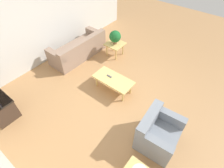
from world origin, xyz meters
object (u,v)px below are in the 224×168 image
object	(u,v)px
armchair	(157,133)
potted_plant	(115,37)
side_table_plant	(115,45)
sofa	(79,50)
coffee_table	(113,80)

from	to	relation	value
armchair	potted_plant	xyz separation A→B (m)	(2.73, -2.03, 0.40)
armchair	side_table_plant	bearing A→B (deg)	49.16
sofa	coffee_table	bearing A→B (deg)	75.66
sofa	armchair	xyz separation A→B (m)	(-3.65, 1.19, 0.05)
side_table_plant	potted_plant	distance (m)	0.32
sofa	coffee_table	world-z (taller)	sofa
armchair	coffee_table	bearing A→B (deg)	64.64
armchair	potted_plant	size ratio (longest dim) A/B	2.07
coffee_table	potted_plant	size ratio (longest dim) A/B	2.47
coffee_table	sofa	bearing A→B (deg)	-15.05
armchair	potted_plant	world-z (taller)	potted_plant
armchair	coffee_table	distance (m)	1.86
side_table_plant	potted_plant	size ratio (longest dim) A/B	1.28
sofa	side_table_plant	xyz separation A→B (m)	(-0.93, -0.84, 0.13)
sofa	potted_plant	bearing A→B (deg)	133.03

